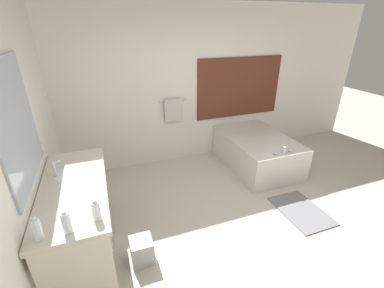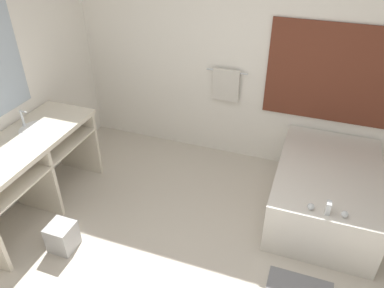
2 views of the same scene
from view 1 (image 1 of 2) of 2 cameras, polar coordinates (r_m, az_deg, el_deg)
The scene contains 11 objects.
ground_plane at distance 3.45m, azimuth 12.37°, elevation -18.80°, with size 16.00×16.00×0.00m, color beige.
wall_back_with_blinds at distance 4.62m, azimuth -0.48°, elevation 12.57°, with size 7.40×0.13×2.70m.
wall_left_with_mirror at distance 2.38m, azimuth -36.02°, elevation -5.16°, with size 0.08×7.40×2.70m.
vanity_counter at distance 3.04m, azimuth -24.05°, elevation -11.56°, with size 0.64×1.60×0.88m.
sink_faucet at distance 3.08m, azimuth -28.20°, elevation -4.94°, with size 0.09×0.04×0.18m.
bathtub at distance 4.72m, azimuth 14.16°, elevation -1.29°, with size 1.02×1.53×0.69m.
water_bottle_1 at distance 2.28m, azimuth -26.13°, elevation -15.38°, with size 0.07×0.07×0.21m.
water_bottle_2 at distance 2.31m, azimuth -20.53°, elevation -13.66°, with size 0.07×0.07×0.20m.
water_bottle_3 at distance 2.31m, azimuth -31.22°, elevation -15.90°, with size 0.07×0.07×0.22m.
waste_bin at distance 3.05m, azimuth -11.07°, elevation -22.18°, with size 0.24×0.24×0.28m.
bath_mat at distance 3.98m, azimuth 23.07°, elevation -13.47°, with size 0.56×0.80×0.02m.
Camera 1 is at (-1.49, -2.01, 2.37)m, focal length 24.00 mm.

